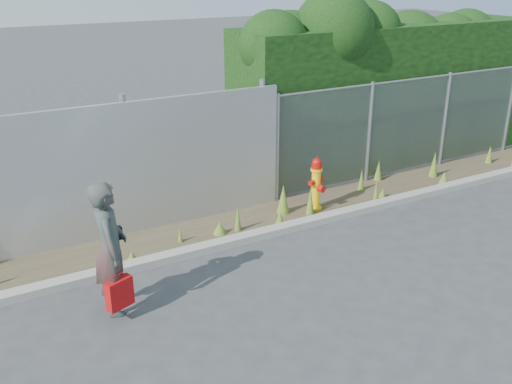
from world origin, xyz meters
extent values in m
plane|color=#38383A|center=(0.00, 0.00, 0.00)|extent=(80.00, 80.00, 0.00)
cube|color=gray|center=(0.00, 1.80, 0.06)|extent=(16.00, 0.22, 0.12)
cube|color=#463928|center=(0.00, 2.40, 0.01)|extent=(16.00, 1.20, 0.01)
cone|color=#49691F|center=(-2.09, 1.99, 0.10)|extent=(0.19, 0.19, 0.20)
cone|color=#49691F|center=(-0.52, 2.22, 0.11)|extent=(0.23, 0.23, 0.22)
cone|color=#49691F|center=(2.77, 2.63, 0.22)|extent=(0.13, 0.13, 0.44)
cone|color=#49691F|center=(-1.20, 2.27, 0.13)|extent=(0.09, 0.09, 0.26)
cone|color=#49691F|center=(6.32, 2.52, 0.21)|extent=(0.16, 0.16, 0.41)
cone|color=#49691F|center=(4.38, 2.01, 0.14)|extent=(0.23, 0.23, 0.29)
cone|color=#49691F|center=(-0.20, 2.18, 0.23)|extent=(0.12, 0.12, 0.46)
cone|color=#49691F|center=(4.58, 2.49, 0.27)|extent=(0.19, 0.19, 0.54)
cone|color=#49691F|center=(1.23, 2.15, 0.26)|extent=(0.15, 0.15, 0.51)
cone|color=#49691F|center=(0.51, 2.02, 0.13)|extent=(0.18, 0.18, 0.25)
cone|color=#49691F|center=(3.42, 2.88, 0.22)|extent=(0.17, 0.17, 0.43)
cone|color=#49691F|center=(2.57, 1.97, 0.26)|extent=(0.10, 0.10, 0.51)
cone|color=#49691F|center=(2.89, 2.12, 0.10)|extent=(0.15, 0.15, 0.20)
cone|color=#49691F|center=(0.84, 2.43, 0.27)|extent=(0.23, 0.23, 0.54)
cube|color=#AAADB1|center=(-3.25, 3.00, 1.10)|extent=(8.50, 0.08, 2.20)
cylinder|color=gray|center=(-1.70, 3.12, 1.15)|extent=(0.10, 0.10, 2.30)
cylinder|color=gray|center=(0.80, 3.12, 1.15)|extent=(0.10, 0.10, 2.30)
cube|color=gray|center=(4.25, 3.00, 1.00)|extent=(6.50, 0.03, 2.00)
cylinder|color=gray|center=(4.25, 3.00, 2.00)|extent=(6.50, 0.04, 0.04)
cylinder|color=gray|center=(1.05, 3.00, 1.02)|extent=(0.07, 0.07, 2.05)
cylinder|color=gray|center=(3.20, 3.00, 1.02)|extent=(0.07, 0.07, 2.05)
cylinder|color=gray|center=(5.30, 3.00, 1.02)|extent=(0.07, 0.07, 2.05)
cylinder|color=gray|center=(7.40, 3.00, 1.02)|extent=(0.07, 0.07, 2.05)
cube|color=black|center=(4.55, 4.00, 1.50)|extent=(7.30, 1.60, 3.00)
sphere|color=black|center=(1.46, 3.85, 2.74)|extent=(1.31, 1.31, 1.31)
sphere|color=black|center=(2.10, 4.28, 2.63)|extent=(1.43, 1.43, 1.43)
sphere|color=black|center=(2.83, 3.83, 2.94)|extent=(1.61, 1.61, 1.61)
sphere|color=black|center=(3.79, 3.91, 2.84)|extent=(1.32, 1.32, 1.32)
sphere|color=black|center=(4.70, 4.10, 2.42)|extent=(1.17, 1.17, 1.17)
sphere|color=black|center=(5.19, 4.19, 2.41)|extent=(1.66, 1.66, 1.66)
sphere|color=black|center=(6.20, 3.95, 2.47)|extent=(1.37, 1.37, 1.37)
sphere|color=black|center=(6.85, 4.08, 2.50)|extent=(1.45, 1.45, 1.45)
cylinder|color=yellow|center=(1.45, 2.31, 0.03)|extent=(0.25, 0.25, 0.05)
cylinder|color=yellow|center=(1.45, 2.31, 0.38)|extent=(0.16, 0.16, 0.75)
cylinder|color=yellow|center=(1.45, 2.31, 0.77)|extent=(0.21, 0.21, 0.04)
cylinder|color=#B20F0A|center=(1.45, 2.31, 0.83)|extent=(0.19, 0.19, 0.09)
sphere|color=#B20F0A|center=(1.45, 2.31, 0.89)|extent=(0.17, 0.17, 0.17)
cylinder|color=#B20F0A|center=(1.45, 2.31, 0.98)|extent=(0.04, 0.04, 0.04)
cylinder|color=#B20F0A|center=(1.33, 2.31, 0.55)|extent=(0.09, 0.10, 0.10)
cylinder|color=#B20F0A|center=(1.57, 2.31, 0.55)|extent=(0.09, 0.10, 0.10)
cylinder|color=#B20F0A|center=(1.45, 2.19, 0.44)|extent=(0.13, 0.11, 0.13)
imported|color=#0F6156|center=(-2.65, 0.93, 0.88)|extent=(0.55, 0.72, 1.76)
cube|color=#A00910|center=(-2.66, 0.67, 0.37)|extent=(0.35, 0.13, 0.39)
cylinder|color=#A00910|center=(-2.66, 0.67, 0.63)|extent=(0.17, 0.01, 0.01)
cube|color=black|center=(-2.55, 1.10, 0.97)|extent=(0.22, 0.09, 0.17)
camera|label=1|loc=(-4.18, -5.45, 4.14)|focal=40.00mm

